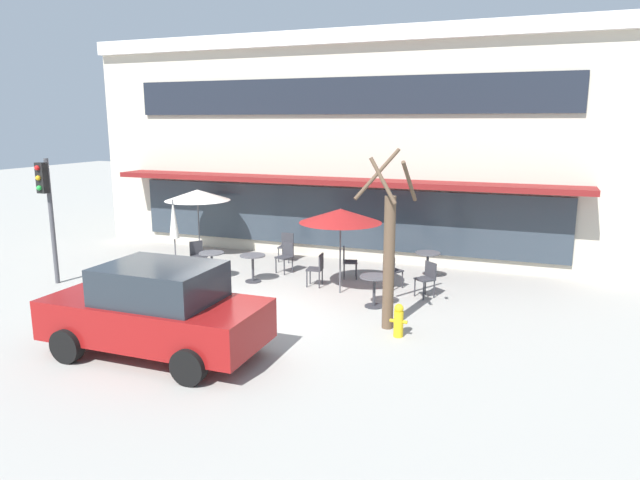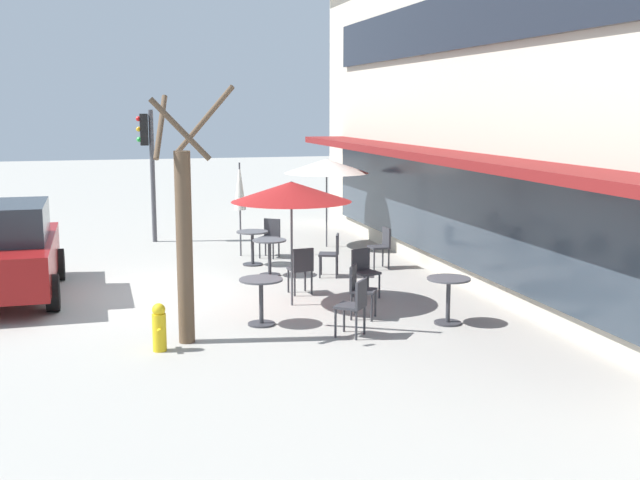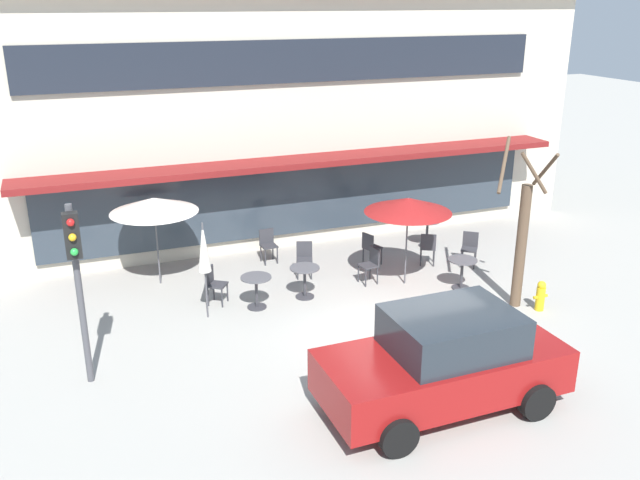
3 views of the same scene
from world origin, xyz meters
TOP-DOWN VIEW (x-y plane):
  - ground_plane at (0.00, 0.00)m, footprint 80.00×80.00m
  - building_facade at (0.00, 9.96)m, footprint 17.61×9.10m
  - cafe_table_near_wall at (-1.17, 2.53)m, footprint 0.70×0.70m
  - cafe_table_streetside at (3.26, 4.56)m, footprint 0.70×0.70m
  - cafe_table_by_tree at (2.53, 1.63)m, footprint 0.70×0.70m
  - cafe_table_mid_patio at (-2.39, 2.40)m, footprint 0.70×0.70m
  - patio_umbrella_green_folded at (-3.54, 2.33)m, footprint 0.28×0.28m
  - patio_umbrella_cream_folded at (1.41, 2.40)m, footprint 2.10×2.10m
  - patio_umbrella_corner_open at (-4.22, 4.62)m, footprint 2.10×2.10m
  - cafe_chair_0 at (3.56, 2.88)m, footprint 0.56×0.56m
  - cafe_chair_1 at (-1.29, 5.04)m, footprint 0.42×0.42m
  - cafe_chair_2 at (0.64, 2.76)m, footprint 0.45×0.45m
  - cafe_chair_3 at (2.55, 3.28)m, footprint 0.54×0.54m
  - cafe_chair_4 at (-0.73, 3.76)m, footprint 0.51×0.51m
  - cafe_chair_5 at (-3.22, 2.98)m, footprint 0.56×0.56m
  - cafe_chair_6 at (1.14, 3.83)m, footprint 0.51×0.51m
  - parked_sedan at (-0.53, -2.57)m, footprint 4.21×2.05m
  - street_tree at (3.18, 0.37)m, footprint 1.29×1.28m
  - traffic_light_pole at (-6.13, 0.41)m, footprint 0.26×0.44m
  - fire_hydrant at (3.53, -0.06)m, footprint 0.36×0.20m

SIDE VIEW (x-z plane):
  - ground_plane at x=0.00m, z-range 0.00..0.00m
  - fire_hydrant at x=3.53m, z-range 0.00..0.71m
  - cafe_table_near_wall at x=-1.17m, z-range 0.14..0.90m
  - cafe_table_streetside at x=3.26m, z-range 0.14..0.90m
  - cafe_table_by_tree at x=2.53m, z-range 0.14..0.90m
  - cafe_table_mid_patio at x=-2.39m, z-range 0.14..0.90m
  - cafe_chair_0 at x=3.56m, z-range 0.08..0.97m
  - cafe_chair_1 at x=-1.29m, z-range 0.08..0.97m
  - cafe_chair_2 at x=0.64m, z-range 0.08..0.97m
  - cafe_chair_3 at x=2.55m, z-range 0.08..0.97m
  - cafe_chair_4 at x=-0.73m, z-range 0.08..0.97m
  - cafe_chair_5 at x=-3.22m, z-range 0.08..0.97m
  - cafe_chair_6 at x=1.14m, z-range 0.08..0.97m
  - parked_sedan at x=-0.53m, z-range 0.00..1.76m
  - patio_umbrella_green_folded at x=-3.54m, z-range 0.53..2.73m
  - street_tree at x=3.18m, z-range -0.25..3.55m
  - patio_umbrella_cream_folded at x=1.41m, z-range 0.92..3.12m
  - patio_umbrella_corner_open at x=-4.22m, z-range 0.92..3.12m
  - traffic_light_pole at x=-6.13m, z-range 0.60..4.00m
  - building_facade at x=0.00m, z-range 0.00..7.10m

